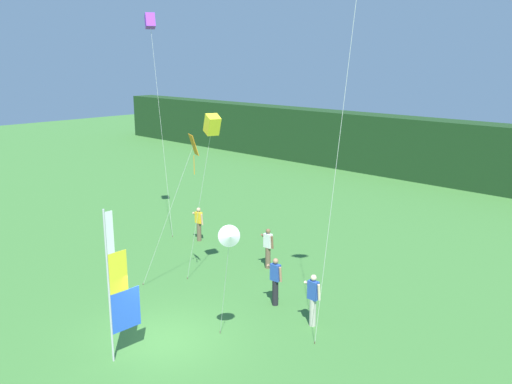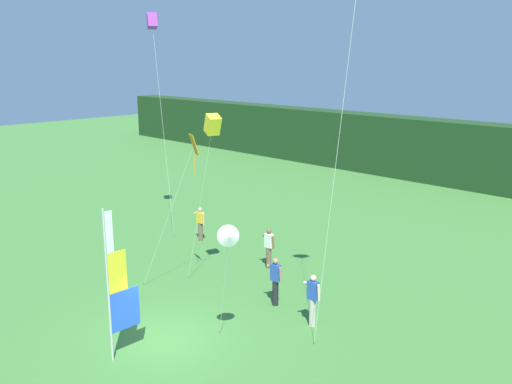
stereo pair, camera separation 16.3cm
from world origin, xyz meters
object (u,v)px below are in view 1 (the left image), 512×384
banner_flag (118,288)px  person_mid_field (313,299)px  kite_orange_diamond_2 (191,154)px  person_near_banner (199,223)px  kite_white_delta_1 (230,237)px  person_far_right (275,280)px  kite_yellow_box_0 (212,125)px  person_far_left (268,247)px  kite_purple_box_3 (150,22)px

banner_flag → person_mid_field: 6.29m
kite_orange_diamond_2 → person_near_banner: bearing=138.0°
person_mid_field → kite_white_delta_1: (-0.55, -3.19, 2.76)m
person_far_right → kite_yellow_box_0: size_ratio=0.26×
kite_white_delta_1 → person_far_left: bearing=124.0°
person_mid_field → kite_orange_diamond_2: (-4.97, -0.92, 4.33)m
kite_white_delta_1 → kite_purple_box_3: (-11.60, 5.90, 6.49)m
person_near_banner → kite_white_delta_1: (8.80, -6.22, 2.84)m
person_far_right → kite_white_delta_1: bearing=-68.3°
person_far_right → kite_yellow_box_0: (-2.61, -0.55, 5.33)m
kite_yellow_box_0 → kite_orange_diamond_2: 1.27m
person_far_right → kite_purple_box_3: (-10.22, 2.41, 9.27)m
kite_white_delta_1 → kite_purple_box_3: size_ratio=0.38×
banner_flag → kite_white_delta_1: size_ratio=1.13×
banner_flag → person_near_banner: banner_flag is taller
person_mid_field → banner_flag: bearing=-117.2°
person_far_left → kite_white_delta_1: 7.68m
person_mid_field → person_far_right: bearing=171.1°
kite_yellow_box_0 → person_near_banner: bearing=145.7°
person_far_left → person_far_right: 3.57m
kite_orange_diamond_2 → kite_purple_box_3: size_ratio=0.56×
person_near_banner → person_mid_field: (9.35, -3.03, 0.08)m
banner_flag → kite_white_delta_1: banner_flag is taller
person_far_left → kite_yellow_box_0: bearing=-90.0°
person_near_banner → kite_purple_box_3: bearing=-173.5°
banner_flag → person_far_left: banner_flag is taller
person_near_banner → person_far_left: (4.80, -0.29, 0.04)m
person_far_left → person_mid_field: bearing=-31.0°
banner_flag → person_mid_field: (2.82, 5.48, -1.25)m
banner_flag → kite_purple_box_3: 14.78m
kite_purple_box_3 → kite_yellow_box_0: bearing=-21.3°
kite_yellow_box_0 → kite_white_delta_1: kite_yellow_box_0 is taller
person_far_left → kite_white_delta_1: size_ratio=0.42×
kite_yellow_box_0 → kite_white_delta_1: bearing=-36.3°
kite_purple_box_3 → kite_orange_diamond_2: bearing=-26.8°
person_near_banner → kite_white_delta_1: kite_white_delta_1 is taller
kite_yellow_box_0 → person_mid_field: bearing=3.1°
person_far_right → kite_purple_box_3: 14.01m
person_far_left → person_far_right: size_ratio=0.98×
banner_flag → kite_yellow_box_0: size_ratio=0.69×
person_near_banner → kite_orange_diamond_2: 7.36m
kite_white_delta_1 → kite_orange_diamond_2: (-4.42, 2.27, 1.56)m
person_mid_field → person_far_left: person_mid_field is taller
person_near_banner → person_far_left: person_far_left is taller
kite_yellow_box_0 → kite_orange_diamond_2: (-0.42, -0.67, -0.99)m
person_near_banner → kite_purple_box_3: size_ratio=0.16×
person_near_banner → kite_yellow_box_0: (4.80, -3.28, 5.40)m
banner_flag → kite_orange_diamond_2: kite_orange_diamond_2 is taller
kite_orange_diamond_2 → kite_yellow_box_0: bearing=57.8°
person_far_right → kite_purple_box_3: kite_purple_box_3 is taller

